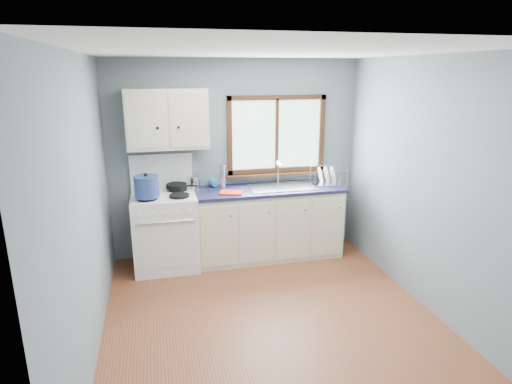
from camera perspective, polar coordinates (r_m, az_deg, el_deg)
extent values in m
cube|color=brown|center=(4.37, 2.20, -16.80)|extent=(3.20, 3.60, 0.02)
cube|color=white|center=(3.68, 2.63, 18.40)|extent=(3.20, 3.60, 0.02)
cube|color=slate|center=(5.55, -2.69, 4.46)|extent=(3.20, 0.02, 2.50)
cube|color=slate|center=(2.28, 15.19, -13.49)|extent=(3.20, 0.02, 2.50)
cube|color=slate|center=(3.75, -22.03, -2.33)|extent=(0.02, 3.60, 2.50)
cube|color=slate|center=(4.53, 22.38, 0.66)|extent=(0.02, 3.60, 2.50)
cube|color=white|center=(5.35, -11.97, -5.16)|extent=(0.76, 0.65, 0.92)
cube|color=white|center=(5.44, -12.48, 2.68)|extent=(0.76, 0.05, 0.44)
cube|color=silver|center=(5.20, -12.26, -0.37)|extent=(0.72, 0.59, 0.01)
cylinder|color=black|center=(5.05, -14.26, -0.74)|extent=(0.23, 0.23, 0.03)
cylinder|color=black|center=(5.05, -10.19, -0.48)|extent=(0.23, 0.23, 0.03)
cylinder|color=black|center=(5.34, -14.24, 0.15)|extent=(0.23, 0.23, 0.03)
cylinder|color=black|center=(5.34, -10.39, 0.40)|extent=(0.23, 0.23, 0.03)
cylinder|color=silver|center=(4.94, -11.99, -3.97)|extent=(0.66, 0.02, 0.02)
cube|color=silver|center=(5.07, -11.81, -7.08)|extent=(0.66, 0.01, 0.55)
cube|color=beige|center=(5.55, 1.65, -4.24)|extent=(1.85, 0.60, 0.88)
cube|color=black|center=(5.71, 1.57, -7.95)|extent=(1.85, 0.54, 0.08)
cube|color=#151735|center=(5.40, 1.69, 0.34)|extent=(1.89, 0.64, 0.04)
cube|color=silver|center=(5.45, 3.52, 0.69)|extent=(0.84, 0.46, 0.01)
cube|color=silver|center=(5.41, 1.48, -0.18)|extent=(0.36, 0.40, 0.14)
cube|color=silver|center=(5.53, 5.50, 0.08)|extent=(0.36, 0.40, 0.14)
cylinder|color=silver|center=(5.60, 2.95, 2.57)|extent=(0.02, 0.02, 0.28)
cylinder|color=silver|center=(5.50, 3.18, 3.72)|extent=(0.02, 0.16, 0.02)
sphere|color=silver|center=(5.57, 2.97, 3.97)|extent=(0.04, 0.04, 0.04)
cube|color=#9EC6A8|center=(5.60, 2.74, 7.68)|extent=(1.22, 0.01, 0.92)
cube|color=#402312|center=(5.54, 2.86, 12.47)|extent=(1.30, 0.05, 0.06)
cube|color=#402312|center=(5.67, 2.73, 2.94)|extent=(1.30, 0.05, 0.06)
cube|color=#402312|center=(5.44, -3.54, 7.43)|extent=(0.06, 0.05, 1.00)
cube|color=#402312|center=(5.79, 8.76, 7.77)|extent=(0.06, 0.05, 1.00)
cube|color=#402312|center=(5.58, 2.79, 7.65)|extent=(0.03, 0.05, 0.92)
cube|color=#402312|center=(5.65, 2.81, 2.38)|extent=(1.36, 0.10, 0.03)
cube|color=beige|center=(5.20, -11.76, 9.51)|extent=(0.95, 0.32, 0.70)
cube|color=beige|center=(5.03, -14.43, 9.14)|extent=(0.44, 0.01, 0.62)
cube|color=beige|center=(5.04, -8.96, 9.46)|extent=(0.44, 0.01, 0.62)
sphere|color=black|center=(5.02, -12.99, 8.31)|extent=(0.03, 0.03, 0.03)
sphere|color=black|center=(5.03, -10.29, 8.47)|extent=(0.03, 0.03, 0.03)
cylinder|color=black|center=(5.34, -10.56, 0.81)|extent=(0.30, 0.30, 0.05)
cube|color=black|center=(5.31, -8.63, 0.83)|extent=(0.14, 0.05, 0.02)
cylinder|color=navy|center=(5.00, -14.38, 0.64)|extent=(0.31, 0.31, 0.23)
cylinder|color=navy|center=(4.97, -14.48, 1.98)|extent=(0.32, 0.32, 0.02)
sphere|color=black|center=(4.96, -14.50, 2.22)|extent=(0.05, 0.05, 0.04)
cylinder|color=silver|center=(5.43, -8.18, 1.28)|extent=(0.13, 0.13, 0.15)
cylinder|color=silver|center=(5.40, -8.05, 2.91)|extent=(0.01, 0.01, 0.22)
cylinder|color=silver|center=(5.40, -8.48, 3.10)|extent=(0.01, 0.01, 0.26)
cylinder|color=silver|center=(5.37, -8.21, 2.72)|extent=(0.01, 0.01, 0.20)
cylinder|color=silver|center=(5.33, -4.48, 1.99)|extent=(0.08, 0.08, 0.30)
imported|color=blue|center=(5.40, -5.42, 1.92)|extent=(0.12, 0.12, 0.26)
cube|color=red|center=(5.16, -3.32, -0.09)|extent=(0.32, 0.27, 0.02)
cube|color=silver|center=(5.68, 9.56, 1.18)|extent=(0.48, 0.39, 0.02)
cylinder|color=silver|center=(5.46, 7.91, 1.69)|extent=(0.01, 0.01, 0.21)
cylinder|color=silver|center=(5.57, 12.05, 1.76)|extent=(0.01, 0.01, 0.21)
cylinder|color=silver|center=(5.75, 7.24, 2.44)|extent=(0.01, 0.01, 0.21)
cylinder|color=silver|center=(5.85, 11.18, 2.50)|extent=(0.01, 0.01, 0.21)
cylinder|color=silver|center=(5.49, 10.05, 2.77)|extent=(0.41, 0.07, 0.01)
cylinder|color=silver|center=(5.78, 9.27, 3.47)|extent=(0.41, 0.07, 0.01)
cylinder|color=white|center=(5.63, 8.59, 2.20)|extent=(0.09, 0.23, 0.22)
cylinder|color=white|center=(5.65, 9.41, 2.21)|extent=(0.09, 0.23, 0.22)
cylinder|color=white|center=(5.67, 10.21, 2.22)|extent=(0.09, 0.23, 0.22)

